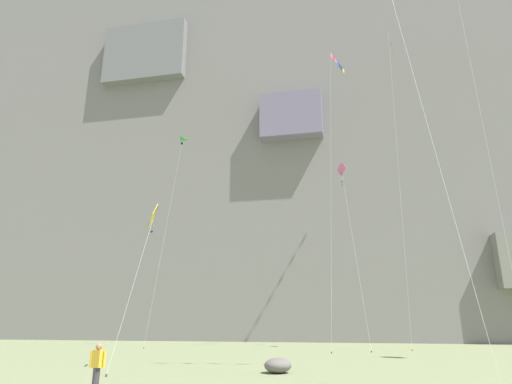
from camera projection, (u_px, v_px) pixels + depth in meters
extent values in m
cube|color=slate|center=(299.00, 94.00, 71.75)|extent=(180.00, 23.43, 77.31)
cube|color=slate|center=(147.00, 56.00, 65.99)|extent=(12.81, 3.17, 9.58)
cube|color=slate|center=(291.00, 116.00, 56.90)|extent=(8.11, 2.21, 6.19)
ellipsoid|color=#605B59|center=(278.00, 365.00, 20.24)|extent=(1.46, 1.64, 0.68)
cylinder|color=#38333D|center=(96.00, 382.00, 14.09)|extent=(0.22, 0.22, 0.86)
cube|color=gold|center=(98.00, 359.00, 14.29)|extent=(0.40, 0.30, 0.54)
sphere|color=#9E7051|center=(99.00, 347.00, 14.40)|extent=(0.21, 0.21, 0.21)
cylinder|color=gold|center=(91.00, 359.00, 14.34)|extent=(0.09, 0.09, 0.52)
cylinder|color=gold|center=(104.00, 359.00, 14.24)|extent=(0.09, 0.09, 0.52)
cube|color=pink|center=(342.00, 169.00, 44.12)|extent=(0.99, 1.48, 1.72)
cylinder|color=black|center=(342.00, 169.00, 44.12)|extent=(0.28, 0.28, 1.40)
cube|color=pink|center=(341.00, 175.00, 43.94)|extent=(0.15, 0.17, 0.10)
cube|color=#8CCC33|center=(342.00, 178.00, 43.83)|extent=(0.17, 0.15, 0.10)
cube|color=black|center=(342.00, 182.00, 43.73)|extent=(0.15, 0.17, 0.10)
cube|color=blue|center=(342.00, 185.00, 43.63)|extent=(0.19, 0.12, 0.10)
cylinder|color=silver|center=(355.00, 249.00, 38.84)|extent=(1.44, 5.64, 16.96)
cylinder|color=#4C3823|center=(371.00, 352.00, 33.60)|extent=(0.08, 0.08, 0.12)
cylinder|color=black|center=(338.00, 61.00, 45.37)|extent=(1.34, 3.55, 0.02)
cube|color=pink|center=(332.00, 56.00, 43.99)|extent=(0.17, 0.39, 0.45)
cube|color=red|center=(334.00, 58.00, 44.43)|extent=(0.19, 0.40, 0.45)
cube|color=pink|center=(336.00, 61.00, 44.87)|extent=(0.19, 0.39, 0.45)
cube|color=blue|center=(338.00, 63.00, 45.30)|extent=(0.17, 0.39, 0.45)
cube|color=navy|center=(340.00, 66.00, 45.74)|extent=(0.18, 0.39, 0.45)
cube|color=navy|center=(342.00, 68.00, 46.18)|extent=(0.19, 0.40, 0.45)
cube|color=yellow|center=(343.00, 71.00, 46.61)|extent=(0.20, 0.40, 0.45)
cylinder|color=silver|center=(331.00, 180.00, 38.24)|extent=(1.19, 3.46, 28.48)
cylinder|color=#4C3823|center=(332.00, 353.00, 32.62)|extent=(0.08, 0.08, 0.12)
cylinder|color=silver|center=(483.00, 127.00, 32.63)|extent=(0.62, 4.51, 32.66)
cylinder|color=silver|center=(412.00, 68.00, 18.06)|extent=(2.34, 3.67, 24.76)
cube|color=yellow|center=(153.00, 216.00, 23.23)|extent=(0.62, 1.42, 1.46)
cylinder|color=black|center=(153.00, 216.00, 23.23)|extent=(0.39, 0.35, 1.16)
cube|color=#38B2D1|center=(153.00, 226.00, 23.06)|extent=(0.15, 0.13, 0.09)
cube|color=black|center=(152.00, 232.00, 22.98)|extent=(0.16, 0.11, 0.09)
cube|color=teal|center=(151.00, 237.00, 22.89)|extent=(0.11, 0.16, 0.09)
cylinder|color=silver|center=(132.00, 288.00, 20.98)|extent=(0.50, 2.49, 7.49)
cylinder|color=#4C3823|center=(106.00, 376.00, 18.77)|extent=(0.08, 0.08, 0.12)
pyramid|color=green|center=(179.00, 143.00, 45.20)|extent=(0.87, 1.10, 0.21)
cube|color=black|center=(182.00, 143.00, 45.05)|extent=(0.29, 0.11, 0.31)
cylinder|color=silver|center=(164.00, 237.00, 41.70)|extent=(2.00, 1.41, 20.06)
cylinder|color=#4C3823|center=(144.00, 348.00, 38.33)|extent=(0.08, 0.08, 0.12)
cylinder|color=black|center=(390.00, 41.00, 49.93)|extent=(0.86, 4.21, 0.02)
cube|color=white|center=(389.00, 33.00, 48.25)|extent=(0.12, 0.36, 0.40)
cube|color=orange|center=(389.00, 36.00, 48.79)|extent=(0.13, 0.36, 0.40)
cube|color=pink|center=(390.00, 39.00, 49.33)|extent=(0.10, 0.36, 0.40)
cube|color=red|center=(391.00, 42.00, 49.87)|extent=(0.11, 0.36, 0.40)
cube|color=#38B2D1|center=(391.00, 45.00, 50.41)|extent=(0.13, 0.36, 0.40)
cube|color=orange|center=(392.00, 48.00, 50.95)|extent=(0.09, 0.35, 0.40)
cube|color=red|center=(392.00, 51.00, 51.49)|extent=(0.10, 0.36, 0.40)
cylinder|color=silver|center=(398.00, 165.00, 41.73)|extent=(1.23, 3.47, 33.41)
cylinder|color=#4C3823|center=(412.00, 350.00, 35.39)|extent=(0.08, 0.08, 0.12)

